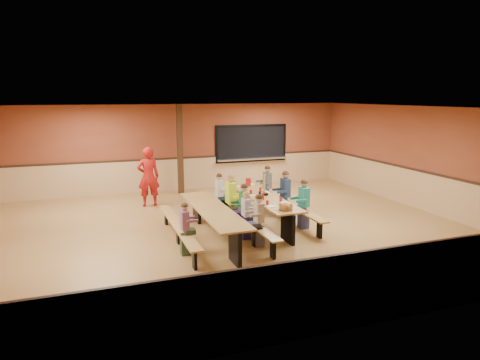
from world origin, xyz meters
name	(u,v)px	position (x,y,z in m)	size (l,w,h in m)	color
ground	(226,230)	(0.00, 0.00, 0.00)	(12.00, 12.00, 0.00)	olive
room_envelope	(226,203)	(0.00, 0.00, 0.69)	(12.04, 10.04, 3.02)	brown
kitchen_pass_through	(251,145)	(2.60, 4.96, 1.49)	(2.78, 0.28, 1.38)	black
structural_post	(180,150)	(-0.20, 4.40, 1.50)	(0.18, 0.18, 3.00)	#311D10
cafeteria_table_main	(262,204)	(1.05, 0.22, 0.53)	(1.91, 3.70, 0.74)	#B48947
cafeteria_table_second	(213,218)	(-0.51, -0.58, 0.53)	(1.91, 3.70, 0.74)	#B48947
seated_child_white_left	(246,216)	(0.22, -0.80, 0.56)	(0.33, 0.27, 1.12)	#BAB8BF
seated_adult_yellow	(231,200)	(0.22, 0.30, 0.67)	(0.44, 0.36, 1.35)	#D9FF26
seated_child_grey_left	(219,195)	(0.22, 1.30, 0.59)	(0.35, 0.29, 1.18)	silver
seated_child_teal_right	(304,204)	(1.87, -0.53, 0.62)	(0.39, 0.32, 1.24)	teal
seated_child_navy_right	(285,195)	(1.87, 0.54, 0.64)	(0.40, 0.33, 1.27)	#1D304D
seated_child_char_right	(267,186)	(1.87, 1.77, 0.61)	(0.38, 0.31, 1.23)	#4F565A
seated_child_purple_sec	(185,229)	(-1.33, -1.32, 0.56)	(0.32, 0.26, 1.11)	#7A4A71
seated_child_green_sec	(244,209)	(0.32, -0.43, 0.61)	(0.37, 0.30, 1.22)	#286235
seated_child_tan_sec	(259,221)	(0.32, -1.35, 0.58)	(0.35, 0.28, 1.16)	#B1A390
standing_woman	(148,177)	(-1.47, 3.03, 0.90)	(0.66, 0.43, 1.80)	#B31714
punch_pitcher	(248,182)	(1.14, 1.47, 0.85)	(0.16, 0.16, 0.22)	#B41918
chip_bowl	(286,207)	(1.02, -1.25, 0.81)	(0.32, 0.32, 0.15)	orange
napkin_dispenser	(261,194)	(1.00, 0.13, 0.80)	(0.10, 0.14, 0.13)	black
condiment_mustard	(262,196)	(0.92, -0.10, 0.82)	(0.06, 0.06, 0.17)	yellow
condiment_ketchup	(263,197)	(0.90, -0.20, 0.82)	(0.06, 0.06, 0.17)	#B2140F
table_paddle	(264,190)	(1.13, 0.26, 0.88)	(0.16, 0.16, 0.56)	black
place_settings	(262,194)	(1.05, 0.22, 0.80)	(0.65, 3.30, 0.11)	beige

